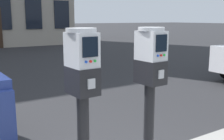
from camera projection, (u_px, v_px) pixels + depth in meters
parking_meter_near_kerb at (82, 86)px, 1.98m from camera, size 0.23×0.26×1.33m
parking_meter_twin_adjacent at (150, 77)px, 2.31m from camera, size 0.23×0.26×1.33m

